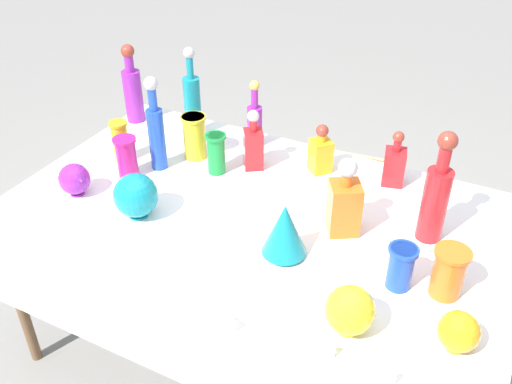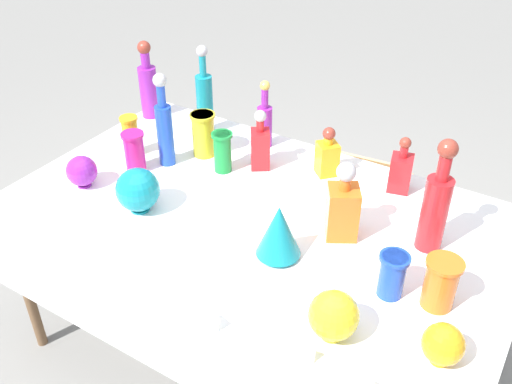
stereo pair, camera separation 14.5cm
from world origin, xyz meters
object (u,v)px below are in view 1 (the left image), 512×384
object	(u,v)px
tall_bottle_0	(436,196)
round_bowl_3	(74,179)
square_decanter_3	(321,152)
square_decanter_0	(344,203)
round_bowl_1	(136,196)
tall_bottle_1	(156,130)
slender_vase_5	(127,156)
tall_bottle_4	(255,121)
slender_vase_0	(216,152)
tall_bottle_3	(133,90)
fluted_vase_0	(285,230)
slender_vase_1	(449,271)
cardboard_box_behind_left	(347,199)
tall_bottle_2	(192,101)
square_decanter_1	(253,145)
slender_vase_2	(120,140)
square_decanter_2	(394,164)
round_bowl_0	(350,310)
slender_vase_3	(401,266)
slender_vase_4	(194,135)
round_bowl_2	(459,332)

from	to	relation	value
tall_bottle_0	round_bowl_3	size ratio (longest dim) A/B	3.22
square_decanter_3	square_decanter_0	bearing A→B (deg)	-56.87
square_decanter_3	round_bowl_1	world-z (taller)	square_decanter_3
tall_bottle_1	slender_vase_5	distance (m)	0.16
tall_bottle_4	slender_vase_0	size ratio (longest dim) A/B	1.78
tall_bottle_3	fluted_vase_0	world-z (taller)	tall_bottle_3
slender_vase_1	cardboard_box_behind_left	size ratio (longest dim) A/B	0.35
tall_bottle_2	square_decanter_1	world-z (taller)	tall_bottle_2
tall_bottle_4	slender_vase_2	world-z (taller)	tall_bottle_4
slender_vase_2	slender_vase_0	bearing A→B (deg)	13.65
tall_bottle_2	square_decanter_2	xyz separation A→B (m)	(0.94, 0.01, -0.08)
slender_vase_5	round_bowl_1	bearing A→B (deg)	-46.12
tall_bottle_2	round_bowl_0	world-z (taller)	tall_bottle_2
slender_vase_3	tall_bottle_4	bearing A→B (deg)	143.80
square_decanter_0	square_decanter_3	xyz separation A→B (m)	(-0.22, 0.34, -0.03)
square_decanter_2	tall_bottle_3	bearing A→B (deg)	-179.12
round_bowl_3	slender_vase_3	bearing A→B (deg)	2.93
slender_vase_0	tall_bottle_4	bearing A→B (deg)	82.32
slender_vase_3	round_bowl_3	distance (m)	1.27
slender_vase_0	round_bowl_1	world-z (taller)	same
slender_vase_1	slender_vase_4	bearing A→B (deg)	162.55
square_decanter_2	fluted_vase_0	bearing A→B (deg)	-108.68
tall_bottle_1	tall_bottle_3	bearing A→B (deg)	139.00
slender_vase_0	slender_vase_1	world-z (taller)	slender_vase_0
tall_bottle_3	square_decanter_1	bearing A→B (deg)	-10.21
square_decanter_3	round_bowl_2	bearing A→B (deg)	-45.59
tall_bottle_0	slender_vase_4	xyz separation A→B (m)	(-1.03, 0.10, -0.07)
slender_vase_1	square_decanter_1	bearing A→B (deg)	155.64
slender_vase_3	round_bowl_1	size ratio (longest dim) A/B	0.88
square_decanter_2	round_bowl_1	size ratio (longest dim) A/B	1.35
square_decanter_2	tall_bottle_1	bearing A→B (deg)	-160.20
slender_vase_5	round_bowl_2	xyz separation A→B (m)	(1.38, -0.32, -0.03)
square_decanter_0	cardboard_box_behind_left	xyz separation A→B (m)	(-0.28, 1.00, -0.70)
round_bowl_1	cardboard_box_behind_left	world-z (taller)	round_bowl_1
square_decanter_3	slender_vase_4	xyz separation A→B (m)	(-0.52, -0.14, 0.02)
slender_vase_0	slender_vase_4	world-z (taller)	slender_vase_4
square_decanter_2	fluted_vase_0	xyz separation A→B (m)	(-0.20, -0.60, 0.02)
cardboard_box_behind_left	round_bowl_3	bearing A→B (deg)	-120.16
tall_bottle_2	cardboard_box_behind_left	bearing A→B (deg)	46.95
tall_bottle_3	tall_bottle_4	distance (m)	0.63
cardboard_box_behind_left	tall_bottle_4	bearing A→B (deg)	-115.83
square_decanter_3	slender_vase_3	bearing A→B (deg)	-47.95
slender_vase_0	cardboard_box_behind_left	distance (m)	1.14
slender_vase_1	round_bowl_3	world-z (taller)	slender_vase_1
square_decanter_1	slender_vase_5	world-z (taller)	square_decanter_1
square_decanter_1	round_bowl_1	bearing A→B (deg)	-114.07
slender_vase_1	square_decanter_0	bearing A→B (deg)	158.17
slender_vase_3	slender_vase_2	bearing A→B (deg)	169.83
round_bowl_2	cardboard_box_behind_left	distance (m)	1.69
tall_bottle_2	slender_vase_5	bearing A→B (deg)	-96.32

